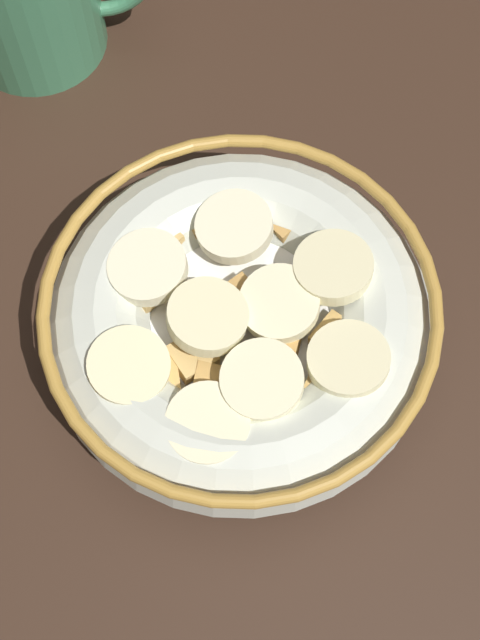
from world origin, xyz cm
name	(u,v)px	position (x,y,z in cm)	size (l,w,h in cm)	color
ground_plane	(240,352)	(0.00, 0.00, -1.00)	(100.42, 100.42, 2.00)	#332116
cereal_bowl	(240,323)	(0.00, -0.04, 2.76)	(17.62, 17.62, 5.71)	beige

